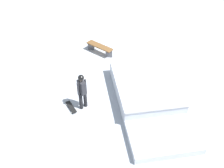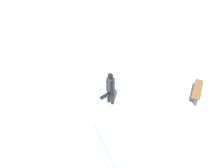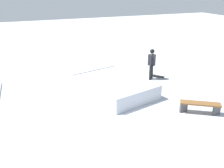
{
  "view_description": "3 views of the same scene",
  "coord_description": "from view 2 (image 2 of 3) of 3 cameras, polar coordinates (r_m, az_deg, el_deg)",
  "views": [
    {
      "loc": [
        10.54,
        -1.13,
        7.99
      ],
      "look_at": [
        1.96,
        -1.85,
        0.9
      ],
      "focal_mm": 42.25,
      "sensor_mm": 36.0,
      "label": 1
    },
    {
      "loc": [
        3.68,
        4.48,
        7.09
      ],
      "look_at": [
        2.42,
        -3.2,
        1.0
      ],
      "focal_mm": 34.24,
      "sensor_mm": 36.0,
      "label": 2
    },
    {
      "loc": [
        -9.13,
        4.05,
        5.0
      ],
      "look_at": [
        1.24,
        -0.16,
        0.6
      ],
      "focal_mm": 41.04,
      "sensor_mm": 36.0,
      "label": 3
    }
  ],
  "objects": [
    {
      "name": "skater",
      "position": [
        9.73,
        -0.42,
        -0.64
      ],
      "size": [
        0.43,
        0.42,
        1.73
      ],
      "rotation": [
        0.0,
        0.0,
        3.9
      ],
      "color": "black",
      "rests_on": "ground"
    },
    {
      "name": "skateboard",
      "position": [
        10.71,
        -1.5,
        -2.88
      ],
      "size": [
        0.77,
        0.63,
        0.09
      ],
      "rotation": [
        0.0,
        0.0,
        3.76
      ],
      "color": "black",
      "rests_on": "ground"
    },
    {
      "name": "ground_plane",
      "position": [
        9.16,
        19.27,
        -15.8
      ],
      "size": [
        60.0,
        60.0,
        0.0
      ],
      "primitive_type": "plane",
      "color": "#B2B7C1"
    },
    {
      "name": "skate_ramp",
      "position": [
        8.48,
        7.05,
        -15.41
      ],
      "size": [
        5.87,
        3.84,
        0.74
      ],
      "rotation": [
        0.0,
        0.0,
        0.25
      ],
      "color": "silver",
      "rests_on": "ground"
    },
    {
      "name": "park_bench",
      "position": [
        11.34,
        21.79,
        -1.57
      ],
      "size": [
        1.22,
        1.55,
        0.48
      ],
      "rotation": [
        0.0,
        0.0,
        4.13
      ],
      "color": "brown",
      "rests_on": "ground"
    }
  ]
}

